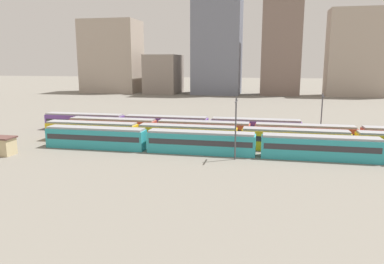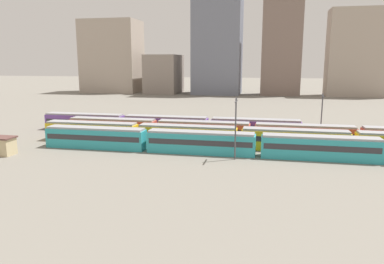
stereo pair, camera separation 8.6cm
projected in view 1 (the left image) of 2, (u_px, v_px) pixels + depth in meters
ground_plane at (104, 139)px, 72.30m from camera, size 600.00×600.00×0.00m
train_track_0 at (320, 147)px, 56.51m from camera, size 93.60×3.06×3.75m
train_track_1 at (239, 137)px, 64.07m from camera, size 74.70×3.06×3.75m
train_track_2 at (252, 132)px, 68.66m from camera, size 74.70×3.06×3.75m
train_track_3 at (166, 125)px, 77.34m from camera, size 55.80×3.06×3.75m
catenary_pole_0 at (236, 125)px, 55.80m from camera, size 0.24×3.20×9.75m
catenary_pole_1 at (322, 112)px, 73.10m from camera, size 0.24×3.20×8.97m
signal_hut at (3, 146)px, 59.18m from camera, size 3.60×3.00×3.04m
distant_building_0 at (112, 57)px, 182.68m from camera, size 27.99×18.67×35.59m
distant_building_1 at (164, 74)px, 178.89m from camera, size 15.38×21.47×18.60m
distant_building_2 at (218, 36)px, 170.20m from camera, size 22.06×21.36×54.48m
distant_building_3 at (281, 47)px, 165.40m from camera, size 17.53×13.21×43.71m
distant_building_4 at (361, 53)px, 159.09m from camera, size 28.84×13.10×38.03m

